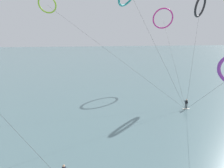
{
  "coord_description": "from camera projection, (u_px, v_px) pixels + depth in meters",
  "views": [
    {
      "loc": [
        -4.17,
        -4.11,
        12.22
      ],
      "look_at": [
        0.0,
        21.88,
        5.76
      ],
      "focal_mm": 32.77,
      "sensor_mm": 36.0,
      "label": 1
    }
  ],
  "objects": [
    {
      "name": "surfer_ivory",
      "position": [
        186.0,
        105.0,
        33.9
      ],
      "size": [
        1.4,
        0.6,
        1.7
      ],
      "rotation": [
        0.0,
        0.0,
        3.25
      ],
      "color": "silver",
      "rests_on": "ground"
    },
    {
      "name": "sea_water",
      "position": [
        87.0,
        57.0,
        109.98
      ],
      "size": [
        400.0,
        200.0,
        0.08
      ],
      "primitive_type": "cube",
      "color": "slate",
      "rests_on": "ground"
    },
    {
      "name": "kite_lime",
      "position": [
        48.0,
        4.0,
        38.49
      ],
      "size": [
        24.83,
        14.04,
        19.31
      ],
      "rotation": [
        0.0,
        0.0,
        2.9
      ],
      "color": "#8CC62D",
      "rests_on": "ground"
    },
    {
      "name": "kite_magenta",
      "position": [
        163.0,
        18.0,
        49.95
      ],
      "size": [
        6.01,
        21.29,
        18.4
      ],
      "rotation": [
        0.0,
        0.0,
        3.01
      ],
      "color": "#CC288E",
      "rests_on": "ground"
    },
    {
      "name": "kite_charcoal",
      "position": [
        200.0,
        6.0,
        42.09
      ],
      "size": [
        10.05,
        13.51,
        20.08
      ],
      "rotation": [
        0.0,
        0.0,
        3.8
      ],
      "color": "black",
      "rests_on": "ground"
    }
  ]
}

